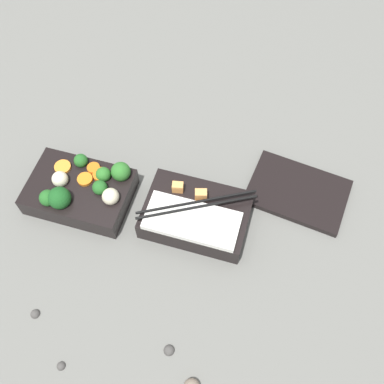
{
  "coord_description": "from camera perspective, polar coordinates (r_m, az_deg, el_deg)",
  "views": [
    {
      "loc": [
        0.23,
        -0.39,
        0.78
      ],
      "look_at": [
        0.11,
        0.03,
        0.05
      ],
      "focal_mm": 42.0,
      "sensor_mm": 36.0,
      "label": 1
    }
  ],
  "objects": [
    {
      "name": "bento_tray_vegetable",
      "position": [
        0.9,
        -13.94,
        0.21
      ],
      "size": [
        0.19,
        0.13,
        0.08
      ],
      "color": "black",
      "rests_on": "ground_plane"
    },
    {
      "name": "ground_plane",
      "position": [
        0.9,
        -7.22,
        -1.15
      ],
      "size": [
        3.0,
        3.0,
        0.0
      ],
      "primitive_type": "plane",
      "color": "slate"
    },
    {
      "name": "bento_lid",
      "position": [
        0.92,
        13.27,
        0.02
      ],
      "size": [
        0.21,
        0.15,
        0.01
      ],
      "primitive_type": "cube",
      "rotation": [
        0.0,
        0.0,
        -0.13
      ],
      "color": "black",
      "rests_on": "ground_plane"
    },
    {
      "name": "pebble_1",
      "position": [
        0.85,
        -19.34,
        -14.34
      ],
      "size": [
        0.02,
        0.02,
        0.02
      ],
      "primitive_type": "sphere",
      "color": "#474442",
      "rests_on": "ground_plane"
    },
    {
      "name": "pebble_3",
      "position": [
        0.81,
        -16.32,
        -20.41
      ],
      "size": [
        0.01,
        0.01,
        0.01
      ],
      "primitive_type": "sphere",
      "color": "#474442",
      "rests_on": "ground_plane"
    },
    {
      "name": "pebble_2",
      "position": [
        0.79,
        -2.94,
        -19.38
      ],
      "size": [
        0.02,
        0.02,
        0.02
      ],
      "primitive_type": "sphere",
      "color": "#474442",
      "rests_on": "ground_plane"
    },
    {
      "name": "bento_tray_rice",
      "position": [
        0.85,
        0.48,
        -2.97
      ],
      "size": [
        0.21,
        0.13,
        0.07
      ],
      "color": "black",
      "rests_on": "ground_plane"
    }
  ]
}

